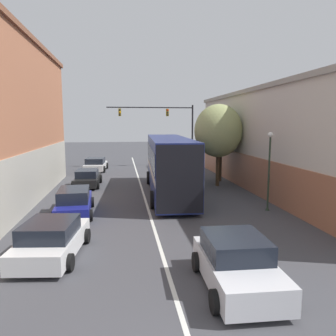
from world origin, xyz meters
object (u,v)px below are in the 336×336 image
bus (169,163)px  parked_car_left_near (52,239)px  hatchback_foreground (237,264)px  parked_car_left_far (88,178)px  parked_car_left_distant (74,202)px  traffic_signal_gantry (167,122)px  parked_car_left_mid (96,165)px  street_lamp (269,168)px  street_tree_near (221,130)px  street_tree_far (218,131)px

bus → parked_car_left_near: (-5.66, -9.85, -1.49)m
hatchback_foreground → parked_car_left_far: size_ratio=0.94×
hatchback_foreground → parked_car_left_distant: size_ratio=0.86×
traffic_signal_gantry → parked_car_left_far: bearing=-125.9°
hatchback_foreground → parked_car_left_mid: (-5.90, 24.68, -0.07)m
parked_car_left_distant → street_lamp: size_ratio=1.05×
street_tree_near → street_lamp: bearing=-90.8°
hatchback_foreground → street_tree_far: size_ratio=0.64×
parked_car_left_mid → bus: bearing=-150.5°
parked_car_left_far → traffic_signal_gantry: 13.62m
traffic_signal_gantry → hatchback_foreground: bearing=-93.6°
hatchback_foreground → parked_car_left_distant: hatchback_foreground is taller
parked_car_left_near → street_lamp: 11.65m
bus → parked_car_left_far: (-5.73, 3.54, -1.51)m
parked_car_left_far → street_tree_near: size_ratio=0.69×
parked_car_left_far → parked_car_left_distant: bearing=-178.3°
street_tree_near → hatchback_foreground: bearing=-105.5°
parked_car_left_near → street_tree_near: bearing=-30.2°
hatchback_foreground → street_tree_near: 18.17m
parked_car_left_far → bus: bearing=-120.7°
parked_car_left_far → parked_car_left_distant: size_ratio=0.92×
parked_car_left_near → traffic_signal_gantry: size_ratio=0.45×
hatchback_foreground → traffic_signal_gantry: 27.28m
parked_car_left_distant → street_tree_far: street_tree_far is taller
hatchback_foreground → parked_car_left_far: 17.46m
hatchback_foreground → parked_car_left_far: hatchback_foreground is taller
traffic_signal_gantry → street_tree_far: size_ratio=1.52×
street_tree_far → parked_car_left_far: bearing=172.9°
bus → street_lamp: street_lamp is taller
parked_car_left_far → parked_car_left_distant: 7.88m
parked_car_left_distant → street_tree_near: size_ratio=0.75×
street_tree_far → parked_car_left_distant: bearing=-145.6°
parked_car_left_mid → street_tree_near: street_tree_near is taller
hatchback_foreground → street_tree_near: size_ratio=0.65×
parked_car_left_near → parked_car_left_far: size_ratio=1.02×
parked_car_left_distant → bus: bearing=-55.7°
parked_car_left_far → street_tree_far: bearing=-96.2°
parked_car_left_far → street_tree_near: street_tree_near is taller
street_tree_far → bus: bearing=-150.5°
bus → parked_car_left_distant: bearing=130.6°
parked_car_left_near → street_tree_near: (10.58, 14.13, 3.57)m
parked_car_left_mid → street_tree_far: 14.12m
parked_car_left_far → street_tree_near: 11.26m
hatchback_foreground → parked_car_left_mid: hatchback_foreground is taller
parked_car_left_mid → street_tree_far: street_tree_far is taller
parked_car_left_mid → street_tree_far: bearing=-130.4°
street_tree_near → parked_car_left_distant: bearing=-140.7°
parked_car_left_distant → street_tree_far: size_ratio=0.73×
hatchback_foreground → parked_car_left_distant: (-5.78, 8.55, -0.05)m
hatchback_foreground → bus: bearing=2.2°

